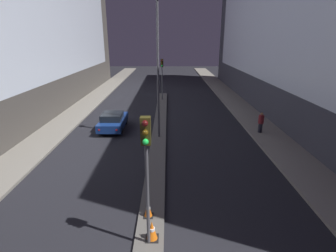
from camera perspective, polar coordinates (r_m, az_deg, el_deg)
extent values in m
cube|color=#4C4742|center=(30.02, -28.86, 22.07)|extent=(6.00, 43.18, 20.19)
cube|color=#383842|center=(29.38, 26.62, 21.70)|extent=(6.00, 43.18, 19.37)
cube|color=#56544F|center=(21.57, -1.65, -0.64)|extent=(1.08, 28.59, 0.15)
cylinder|color=#4C4C51|center=(9.25, -4.29, -15.05)|extent=(0.12, 0.12, 3.86)
cube|color=#3D3814|center=(8.18, -4.69, -1.04)|extent=(0.32, 0.28, 0.90)
sphere|color=#4C0F0F|center=(7.91, -4.85, 0.57)|extent=(0.20, 0.20, 0.20)
sphere|color=#4C380A|center=(8.01, -4.79, -1.47)|extent=(0.20, 0.20, 0.20)
sphere|color=#1EEA4C|center=(8.12, -4.74, -3.46)|extent=(0.20, 0.20, 0.20)
cylinder|color=#4C4C51|center=(31.26, -1.08, 9.23)|extent=(0.12, 0.12, 3.86)
cube|color=#3D3814|center=(30.96, -1.11, 13.57)|extent=(0.32, 0.28, 0.90)
sphere|color=#4C0F0F|center=(30.76, -1.12, 14.10)|extent=(0.20, 0.20, 0.20)
sphere|color=#4C380A|center=(30.78, -1.12, 13.54)|extent=(0.20, 0.20, 0.20)
sphere|color=#1EEA4C|center=(30.81, -1.11, 12.99)|extent=(0.20, 0.20, 0.20)
cylinder|color=#4C4C51|center=(18.61, -1.97, 11.42)|extent=(0.16, 0.16, 9.42)
cube|color=black|center=(10.56, -3.31, -23.20)|extent=(0.48, 0.48, 0.03)
cone|color=orange|center=(10.31, -3.35, -21.64)|extent=(0.40, 0.40, 0.72)
cylinder|color=white|center=(10.29, -3.35, -21.49)|extent=(0.22, 0.22, 0.10)
cube|color=black|center=(11.57, -4.12, -18.89)|extent=(0.40, 0.40, 0.03)
cone|color=orange|center=(11.36, -4.16, -17.54)|extent=(0.33, 0.33, 0.65)
cylinder|color=white|center=(11.35, -4.16, -17.41)|extent=(0.18, 0.18, 0.09)
cube|color=navy|center=(21.99, -11.63, 0.87)|extent=(1.87, 4.08, 0.62)
cube|color=black|center=(21.54, -11.89, 2.07)|extent=(1.59, 1.84, 0.52)
cube|color=red|center=(20.25, -14.57, -0.81)|extent=(0.14, 0.04, 0.10)
cube|color=red|center=(19.95, -10.94, -0.83)|extent=(0.14, 0.04, 0.10)
cylinder|color=black|center=(23.43, -12.95, 1.10)|extent=(0.22, 0.64, 0.64)
cylinder|color=black|center=(23.12, -8.97, 1.11)|extent=(0.22, 0.64, 0.64)
cylinder|color=black|center=(21.11, -14.43, -0.98)|extent=(0.22, 0.64, 0.64)
cylinder|color=black|center=(20.75, -10.03, -1.00)|extent=(0.22, 0.64, 0.64)
cylinder|color=black|center=(21.70, 19.63, -0.38)|extent=(0.31, 0.31, 0.74)
cylinder|color=maroon|center=(21.49, 19.83, 1.37)|extent=(0.42, 0.42, 0.65)
sphere|color=#9E704C|center=(21.38, 19.95, 2.48)|extent=(0.21, 0.21, 0.21)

